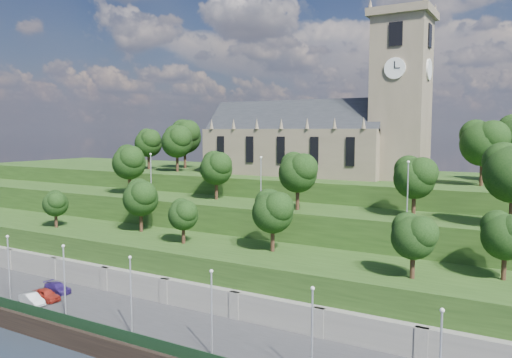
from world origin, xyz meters
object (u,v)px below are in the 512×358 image
Objects in this scene: church at (322,132)px; car_left at (46,295)px; car_middle at (32,299)px; car_right at (58,288)px.

church is 49.55m from car_left.
car_middle reaches higher than car_right.
car_middle is (-0.17, -1.87, -0.04)m from car_left.
car_left is at bearing -146.89° from car_right.
car_middle is 0.95× the size of car_right.
car_left is at bearing -114.72° from church.
church reaches higher than car_right.
car_right is at bearing 24.67° from car_middle.
car_left is (-18.99, -41.26, -19.81)m from church.
car_left is 0.97× the size of car_right.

